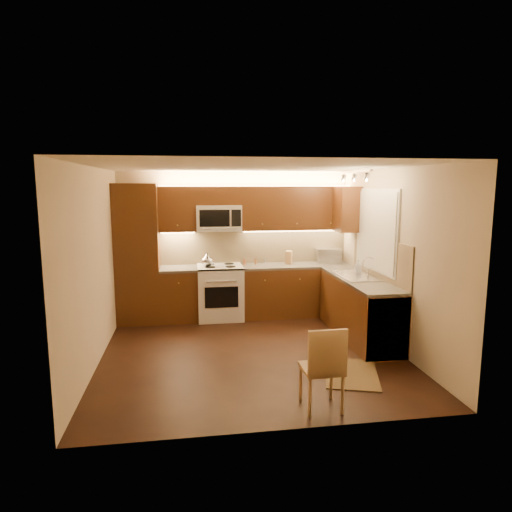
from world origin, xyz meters
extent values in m
cube|color=black|center=(0.00, 0.00, 0.00)|extent=(4.00, 4.00, 0.01)
cube|color=beige|center=(0.00, 0.00, 2.50)|extent=(4.00, 4.00, 0.01)
cube|color=#C0AC8C|center=(0.00, 2.00, 1.25)|extent=(4.00, 0.01, 2.50)
cube|color=#C0AC8C|center=(0.00, -2.00, 1.25)|extent=(4.00, 0.01, 2.50)
cube|color=#C0AC8C|center=(-2.00, 0.00, 1.25)|extent=(0.01, 4.00, 2.50)
cube|color=#C0AC8C|center=(2.00, 0.00, 1.25)|extent=(0.01, 4.00, 2.50)
cube|color=#42260E|center=(-1.65, 1.70, 1.15)|extent=(0.70, 0.60, 2.30)
cube|color=#42260E|center=(-0.99, 1.70, 0.43)|extent=(0.62, 0.60, 0.86)
cube|color=#353330|center=(-0.99, 1.70, 0.88)|extent=(0.62, 0.60, 0.04)
cube|color=#42260E|center=(1.04, 1.70, 0.43)|extent=(1.92, 0.60, 0.86)
cube|color=#353330|center=(1.04, 1.70, 0.88)|extent=(1.92, 0.60, 0.04)
cube|color=#42260E|center=(1.70, 0.40, 0.43)|extent=(0.60, 2.00, 0.86)
cube|color=#353330|center=(1.70, 0.40, 0.88)|extent=(0.60, 2.00, 0.04)
cube|color=silver|center=(1.70, -0.30, 0.43)|extent=(0.58, 0.60, 0.84)
cube|color=tan|center=(0.35, 1.99, 1.20)|extent=(3.30, 0.02, 0.60)
cube|color=tan|center=(1.99, 0.40, 1.20)|extent=(0.02, 2.00, 0.60)
cube|color=#42260E|center=(-0.99, 1.82, 1.88)|extent=(0.62, 0.35, 0.75)
cube|color=#42260E|center=(1.04, 1.82, 1.88)|extent=(1.92, 0.35, 0.75)
cube|color=#42260E|center=(-0.30, 1.82, 2.09)|extent=(0.76, 0.35, 0.31)
cube|color=#42260E|center=(1.82, 1.40, 1.88)|extent=(0.35, 0.50, 0.75)
cube|color=silver|center=(1.99, 0.55, 1.60)|extent=(0.03, 1.44, 1.24)
cube|color=silver|center=(1.97, 0.55, 1.60)|extent=(0.02, 1.36, 1.16)
cube|color=silver|center=(1.55, 0.40, 2.46)|extent=(0.04, 1.20, 0.03)
cube|color=silver|center=(1.65, 1.83, 1.03)|extent=(0.46, 0.36, 0.26)
cube|color=#A37849|center=(0.92, 1.78, 1.01)|extent=(0.16, 0.19, 0.23)
cylinder|color=silver|center=(0.14, 1.83, 0.95)|extent=(0.04, 0.04, 0.10)
cylinder|color=brown|center=(0.14, 1.81, 0.95)|extent=(0.05, 0.05, 0.10)
cylinder|color=silver|center=(0.53, 1.93, 0.95)|extent=(0.05, 0.05, 0.09)
cylinder|color=#975B2D|center=(0.34, 1.82, 0.95)|extent=(0.05, 0.05, 0.10)
imported|color=#B9B9BD|center=(1.82, 0.80, 1.01)|extent=(0.11, 0.11, 0.21)
cube|color=black|center=(1.10, -0.90, 0.01)|extent=(0.86, 1.06, 0.01)
camera|label=1|loc=(-0.82, -5.78, 2.26)|focal=31.29mm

